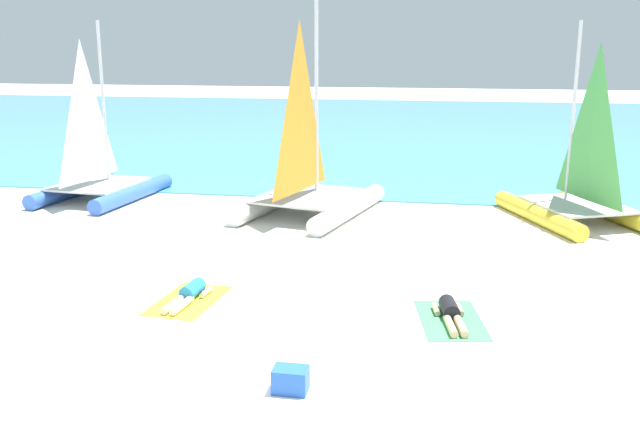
{
  "coord_description": "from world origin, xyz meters",
  "views": [
    {
      "loc": [
        2.6,
        -9.24,
        4.86
      ],
      "look_at": [
        0.0,
        5.45,
        1.2
      ],
      "focal_mm": 39.04,
      "sensor_mm": 36.0,
      "label": 1
    }
  ],
  "objects_px": {
    "sunbather_left": "(190,293)",
    "towel_left": "(188,300)",
    "sailboat_blue": "(99,174)",
    "sunbather_right": "(450,312)",
    "cooler_box": "(291,380)",
    "sailboat_white": "(308,184)",
    "towel_right": "(451,320)",
    "sailboat_yellow": "(577,193)"
  },
  "relations": [
    {
      "from": "sailboat_white",
      "to": "cooler_box",
      "type": "relative_size",
      "value": 12.22
    },
    {
      "from": "sailboat_yellow",
      "to": "sailboat_white",
      "type": "xyz_separation_m",
      "value": [
        -7.52,
        -0.45,
        0.1
      ]
    },
    {
      "from": "sailboat_blue",
      "to": "sailboat_white",
      "type": "bearing_deg",
      "value": -0.44
    },
    {
      "from": "sailboat_yellow",
      "to": "sunbather_left",
      "type": "height_order",
      "value": "sailboat_yellow"
    },
    {
      "from": "towel_left",
      "to": "towel_right",
      "type": "relative_size",
      "value": 1.0
    },
    {
      "from": "sailboat_yellow",
      "to": "towel_left",
      "type": "relative_size",
      "value": 2.88
    },
    {
      "from": "sailboat_yellow",
      "to": "cooler_box",
      "type": "xyz_separation_m",
      "value": [
        -5.75,
        -10.93,
        -0.64
      ]
    },
    {
      "from": "sailboat_blue",
      "to": "sunbather_left",
      "type": "height_order",
      "value": "sailboat_blue"
    },
    {
      "from": "sailboat_yellow",
      "to": "sunbather_left",
      "type": "distance_m",
      "value": 11.46
    },
    {
      "from": "sailboat_yellow",
      "to": "towel_right",
      "type": "relative_size",
      "value": 2.88
    },
    {
      "from": "sunbather_right",
      "to": "cooler_box",
      "type": "distance_m",
      "value": 3.88
    },
    {
      "from": "sailboat_yellow",
      "to": "towel_left",
      "type": "xyz_separation_m",
      "value": [
        -8.48,
        -7.75,
        -0.81
      ]
    },
    {
      "from": "sailboat_blue",
      "to": "sailboat_white",
      "type": "xyz_separation_m",
      "value": [
        6.93,
        -0.79,
        0.08
      ]
    },
    {
      "from": "sunbather_left",
      "to": "towel_left",
      "type": "bearing_deg",
      "value": -90.0
    },
    {
      "from": "sunbather_left",
      "to": "cooler_box",
      "type": "xyz_separation_m",
      "value": [
        2.73,
        -3.25,
        0.05
      ]
    },
    {
      "from": "sailboat_white",
      "to": "cooler_box",
      "type": "height_order",
      "value": "sailboat_white"
    },
    {
      "from": "towel_left",
      "to": "sunbather_right",
      "type": "xyz_separation_m",
      "value": [
        5.0,
        -0.04,
        0.13
      ]
    },
    {
      "from": "towel_right",
      "to": "cooler_box",
      "type": "distance_m",
      "value": 3.83
    },
    {
      "from": "sunbather_right",
      "to": "towel_right",
      "type": "bearing_deg",
      "value": -90.0
    },
    {
      "from": "sunbather_left",
      "to": "towel_right",
      "type": "relative_size",
      "value": 0.82
    },
    {
      "from": "towel_left",
      "to": "cooler_box",
      "type": "xyz_separation_m",
      "value": [
        2.73,
        -3.18,
        0.17
      ]
    },
    {
      "from": "sailboat_blue",
      "to": "sailboat_yellow",
      "type": "height_order",
      "value": "sailboat_blue"
    },
    {
      "from": "sailboat_blue",
      "to": "sailboat_white",
      "type": "relative_size",
      "value": 0.91
    },
    {
      "from": "sailboat_blue",
      "to": "sunbather_left",
      "type": "bearing_deg",
      "value": -47.24
    },
    {
      "from": "sunbather_left",
      "to": "sunbather_right",
      "type": "distance_m",
      "value": 5.0
    },
    {
      "from": "sailboat_blue",
      "to": "sunbather_right",
      "type": "relative_size",
      "value": 3.55
    },
    {
      "from": "sailboat_blue",
      "to": "sunbather_right",
      "type": "distance_m",
      "value": 13.68
    },
    {
      "from": "sailboat_white",
      "to": "cooler_box",
      "type": "bearing_deg",
      "value": -66.51
    },
    {
      "from": "towel_left",
      "to": "towel_right",
      "type": "xyz_separation_m",
      "value": [
        5.01,
        -0.11,
        0.0
      ]
    },
    {
      "from": "towel_left",
      "to": "sailboat_yellow",
      "type": "bearing_deg",
      "value": 42.43
    },
    {
      "from": "sunbather_right",
      "to": "cooler_box",
      "type": "xyz_separation_m",
      "value": [
        -2.27,
        -3.14,
        0.05
      ]
    },
    {
      "from": "sunbather_left",
      "to": "cooler_box",
      "type": "distance_m",
      "value": 4.24
    },
    {
      "from": "towel_right",
      "to": "cooler_box",
      "type": "bearing_deg",
      "value": -126.59
    },
    {
      "from": "sailboat_white",
      "to": "towel_left",
      "type": "bearing_deg",
      "value": -83.59
    },
    {
      "from": "sailboat_yellow",
      "to": "sunbather_left",
      "type": "xyz_separation_m",
      "value": [
        -8.47,
        -7.68,
        -0.68
      ]
    },
    {
      "from": "sunbather_left",
      "to": "sunbather_right",
      "type": "bearing_deg",
      "value": 3.82
    },
    {
      "from": "towel_right",
      "to": "sunbather_right",
      "type": "height_order",
      "value": "sunbather_right"
    },
    {
      "from": "towel_left",
      "to": "towel_right",
      "type": "height_order",
      "value": "same"
    },
    {
      "from": "cooler_box",
      "to": "sunbather_right",
      "type": "bearing_deg",
      "value": 54.13
    },
    {
      "from": "towel_left",
      "to": "sailboat_blue",
      "type": "bearing_deg",
      "value": 126.41
    },
    {
      "from": "towel_left",
      "to": "sunbather_right",
      "type": "distance_m",
      "value": 5.01
    },
    {
      "from": "sailboat_white",
      "to": "towel_right",
      "type": "bearing_deg",
      "value": -47.41
    }
  ]
}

